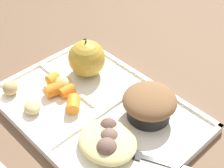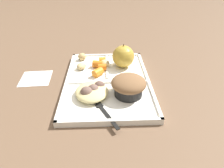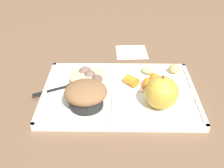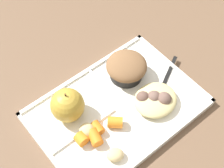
{
  "view_description": "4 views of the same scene",
  "coord_description": "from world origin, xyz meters",
  "px_view_note": "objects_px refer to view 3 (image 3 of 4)",
  "views": [
    {
      "loc": [
        0.34,
        -0.29,
        0.47
      ],
      "look_at": [
        0.0,
        0.03,
        0.06
      ],
      "focal_mm": 55.11,
      "sensor_mm": 36.0,
      "label": 1
    },
    {
      "loc": [
        0.52,
        -0.01,
        0.34
      ],
      "look_at": [
        0.06,
        0.01,
        0.04
      ],
      "focal_mm": 31.64,
      "sensor_mm": 36.0,
      "label": 2
    },
    {
      "loc": [
        0.01,
        0.57,
        0.41
      ],
      "look_at": [
        0.02,
        -0.0,
        0.03
      ],
      "focal_mm": 45.41,
      "sensor_mm": 36.0,
      "label": 3
    },
    {
      "loc": [
        -0.26,
        -0.3,
        0.68
      ],
      "look_at": [
        0.01,
        0.03,
        0.06
      ],
      "focal_mm": 54.78,
      "sensor_mm": 36.0,
      "label": 4
    }
  ],
  "objects_px": {
    "green_apple": "(162,93)",
    "bran_muffin": "(86,95)",
    "lunch_tray": "(119,93)",
    "plastic_fork": "(64,87)"
  },
  "relations": [
    {
      "from": "green_apple",
      "to": "bran_muffin",
      "type": "distance_m",
      "value": 0.17
    },
    {
      "from": "lunch_tray",
      "to": "bran_muffin",
      "type": "relative_size",
      "value": 3.87
    },
    {
      "from": "bran_muffin",
      "to": "lunch_tray",
      "type": "bearing_deg",
      "value": -143.56
    },
    {
      "from": "lunch_tray",
      "to": "plastic_fork",
      "type": "relative_size",
      "value": 2.78
    },
    {
      "from": "bran_muffin",
      "to": "plastic_fork",
      "type": "relative_size",
      "value": 0.72
    },
    {
      "from": "green_apple",
      "to": "bran_muffin",
      "type": "xyz_separation_m",
      "value": [
        0.17,
        0.0,
        -0.01
      ]
    },
    {
      "from": "plastic_fork",
      "to": "green_apple",
      "type": "bearing_deg",
      "value": 162.44
    },
    {
      "from": "lunch_tray",
      "to": "bran_muffin",
      "type": "height_order",
      "value": "bran_muffin"
    },
    {
      "from": "lunch_tray",
      "to": "green_apple",
      "type": "height_order",
      "value": "green_apple"
    },
    {
      "from": "green_apple",
      "to": "plastic_fork",
      "type": "relative_size",
      "value": 0.61
    }
  ]
}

